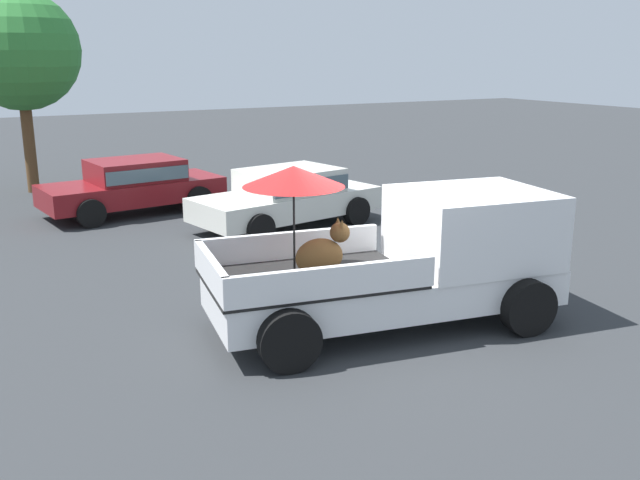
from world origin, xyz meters
TOP-DOWN VIEW (x-y plane):
  - ground_plane at (0.00, 0.00)m, footprint 80.00×80.00m
  - pickup_truck_main at (0.41, -0.06)m, footprint 5.28×2.90m
  - parked_sedan_near at (-1.22, 9.22)m, footprint 4.48×2.37m
  - parked_sedan_far at (1.46, 6.08)m, footprint 4.55×2.56m
  - tree_by_lot at (-3.05, 13.38)m, footprint 3.26×3.26m

SIDE VIEW (x-z plane):
  - ground_plane at x=0.00m, z-range 0.00..0.00m
  - parked_sedan_near at x=-1.22m, z-range 0.08..1.41m
  - parked_sedan_far at x=1.46m, z-range 0.08..1.41m
  - pickup_truck_main at x=0.41m, z-range -0.21..2.18m
  - tree_by_lot at x=-3.05m, z-range 1.13..6.68m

